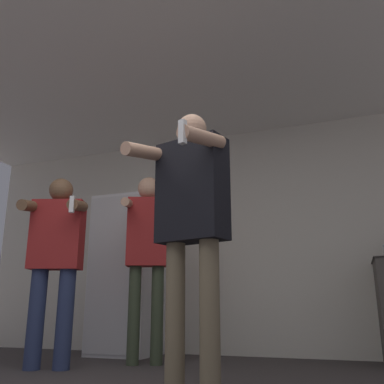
{
  "coord_description": "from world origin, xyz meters",
  "views": [
    {
      "loc": [
        1.15,
        -1.61,
        0.48
      ],
      "look_at": [
        0.22,
        0.88,
        1.22
      ],
      "focal_mm": 40.0,
      "sensor_mm": 36.0,
      "label": 1
    }
  ],
  "objects": [
    {
      "name": "person_spectator_back",
      "position": [
        -0.68,
        2.07,
        1.08
      ],
      "size": [
        0.55,
        0.58,
        1.76
      ],
      "color": "#38422D",
      "rests_on": "ground_plane"
    },
    {
      "name": "person_man_side",
      "position": [
        -1.3,
        1.5,
        0.95
      ],
      "size": [
        0.6,
        0.56,
        1.65
      ],
      "color": "navy",
      "rests_on": "ground_plane"
    },
    {
      "name": "person_woman_foreground",
      "position": [
        0.22,
        0.87,
        1.07
      ],
      "size": [
        0.61,
        0.62,
        1.76
      ],
      "color": "#75664C",
      "rests_on": "ground_plane"
    },
    {
      "name": "ceiling_slab",
      "position": [
        0.0,
        1.56,
        2.57
      ],
      "size": [
        7.0,
        3.64,
        0.05
      ],
      "color": "silver",
      "rests_on": "wall_back"
    },
    {
      "name": "wall_back",
      "position": [
        0.0,
        3.15,
        1.27
      ],
      "size": [
        7.0,
        0.06,
        2.55
      ],
      "color": "beige",
      "rests_on": "ground_plane"
    },
    {
      "name": "refrigerator",
      "position": [
        -1.25,
        2.77,
        0.87
      ],
      "size": [
        0.68,
        0.72,
        1.74
      ],
      "color": "white",
      "rests_on": "ground_plane"
    }
  ]
}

